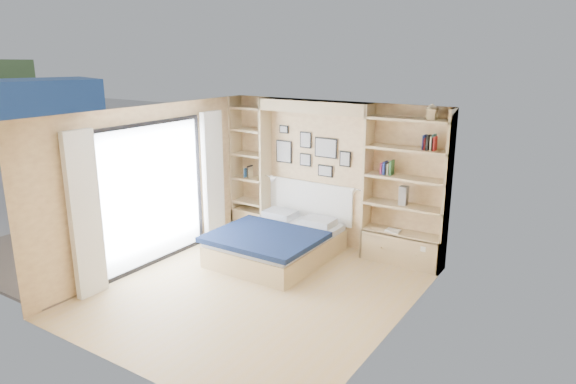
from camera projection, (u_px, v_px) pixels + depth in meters
The scene contains 8 objects.
ground at pixel (257, 291), 7.25m from camera, with size 4.50×4.50×0.00m, color tan.
room_shell at pixel (292, 190), 8.40m from camera, with size 4.50×4.50×4.50m.
bed at pixel (277, 242), 8.37m from camera, with size 1.67×2.09×1.07m.
photo_gallery at pixel (310, 152), 8.86m from camera, with size 1.48×0.02×0.82m.
reading_lamps at pixel (311, 184), 8.74m from camera, with size 1.92×0.12×0.15m.
shelf_decor at pixel (392, 158), 7.90m from camera, with size 3.52×0.23×2.03m.
deck at pixel (94, 242), 9.14m from camera, with size 3.20×4.00×0.05m, color #695A4E.
deck_chair at pixel (90, 216), 9.20m from camera, with size 0.72×0.97×0.87m.
Camera 1 is at (3.97, -5.32, 3.26)m, focal length 32.00 mm.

